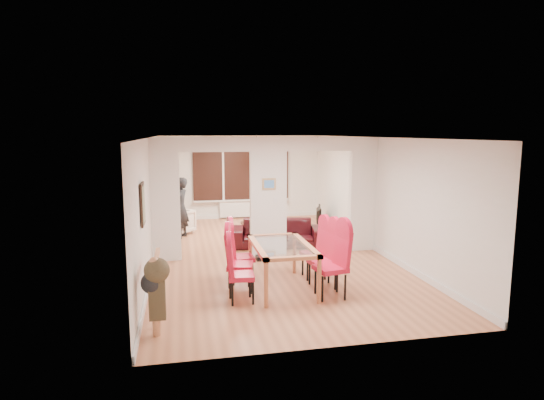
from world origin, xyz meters
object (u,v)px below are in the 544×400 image
object	(u,v)px
dining_chair_rb	(323,257)
dining_chair_lb	(240,261)
sofa	(278,233)
television	(316,216)
dining_table	(282,266)
bowl	(267,221)
bottle	(255,217)
dining_chair_la	(241,271)
dining_chair_lc	(242,253)
coffee_table	(262,227)
armchair	(177,222)
dining_chair_rc	(314,250)
person	(181,208)
dining_chair_ra	(330,263)

from	to	relation	value
dining_chair_rb	dining_chair_lb	bearing A→B (deg)	169.14
sofa	television	xyz separation A→B (m)	(1.63, 2.18, -0.04)
dining_table	bowl	bearing A→B (deg)	82.24
dining_table	bottle	size ratio (longest dim) A/B	5.61
dining_chair_la	dining_chair_lc	bearing A→B (deg)	86.15
dining_table	dining_chair_lc	bearing A→B (deg)	142.08
sofa	coffee_table	distance (m)	1.65
dining_chair_la	armchair	xyz separation A→B (m)	(-1.03, 5.20, -0.18)
sofa	armchair	size ratio (longest dim) A/B	2.96
dining_chair_lc	armchair	bearing A→B (deg)	102.34
bottle	coffee_table	bearing A→B (deg)	-1.71
dining_chair_la	dining_chair_lb	xyz separation A→B (m)	(0.05, 0.49, 0.03)
dining_chair_rc	armchair	xyz separation A→B (m)	(-2.53, 4.25, -0.19)
dining_chair_rc	bottle	xyz separation A→B (m)	(-0.45, 4.10, -0.11)
bottle	dining_chair_rb	bearing A→B (deg)	-84.52
dining_chair_rc	person	xyz separation A→B (m)	(-2.43, 3.81, 0.26)
dining_chair_lb	coffee_table	world-z (taller)	dining_chair_lb
dining_table	sofa	distance (m)	2.99
dining_chair_rc	dining_chair_rb	bearing A→B (deg)	-99.56
dining_chair_la	bottle	distance (m)	5.16
dining_chair_ra	television	size ratio (longest dim) A/B	1.20
dining_chair_la	dining_chair_ra	bearing A→B (deg)	0.86
television	bowl	xyz separation A→B (m)	(-1.56, -0.46, 0.00)
dining_table	dining_chair_rb	bearing A→B (deg)	-5.50
armchair	dining_chair_ra	bearing A→B (deg)	-19.36
dining_chair_la	television	bearing A→B (deg)	66.21
dining_chair_rb	dining_chair_rc	xyz separation A→B (m)	(0.01, 0.55, -0.03)
sofa	person	bearing A→B (deg)	158.85
dining_chair_ra	bowl	distance (m)	5.22
armchair	coffee_table	distance (m)	2.30
dining_chair_lc	dining_chair_ra	bearing A→B (deg)	-41.60
dining_chair_rc	bottle	bearing A→B (deg)	87.61
person	dining_chair_lc	bearing A→B (deg)	38.12
person	coffee_table	world-z (taller)	person
dining_chair_rc	person	size ratio (longest dim) A/B	0.67
dining_chair_ra	dining_chair_rb	xyz separation A→B (m)	(0.02, 0.49, -0.03)
dining_chair_rc	bowl	distance (m)	4.18
sofa	dining_chair_rb	bearing A→B (deg)	-77.39
dining_chair_rb	person	distance (m)	4.99
dining_table	dining_chair_la	bearing A→B (deg)	-148.38
dining_chair_la	coffee_table	distance (m)	5.22
television	dining_chair_rb	bearing A→B (deg)	179.69
coffee_table	bottle	bearing A→B (deg)	178.29
dining_chair_ra	television	world-z (taller)	dining_chair_ra
bottle	dining_chair_ra	bearing A→B (deg)	-85.29
dining_chair_rb	person	xyz separation A→B (m)	(-2.42, 4.36, 0.23)
dining_chair_rc	dining_chair_la	bearing A→B (deg)	-156.19
dining_table	coffee_table	xyz separation A→B (m)	(0.48, 4.57, -0.27)
coffee_table	armchair	bearing A→B (deg)	176.21
dining_chair_lc	armchair	distance (m)	4.39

